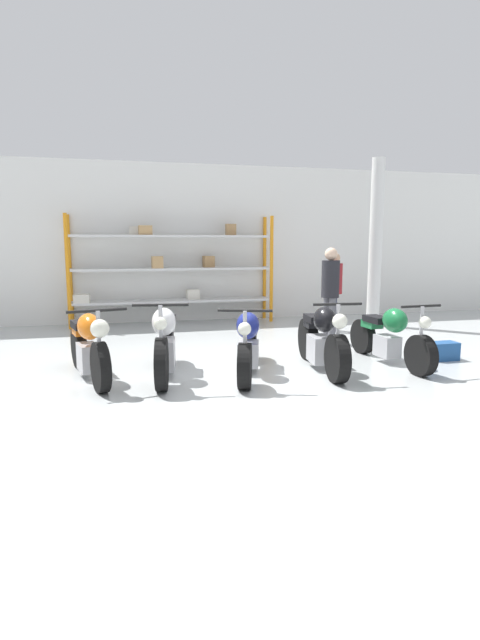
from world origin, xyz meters
name	(u,v)px	position (x,y,z in m)	size (l,w,h in m)	color
ground_plane	(247,374)	(0.00, 0.00, 0.00)	(30.00, 30.00, 0.00)	#B2B7B7
back_wall	(191,243)	(0.00, 5.11, 1.80)	(30.00, 0.08, 3.60)	white
shelving_rack	(172,268)	(-0.51, 4.74, 1.27)	(4.54, 0.63, 2.42)	orange
support_pillar	(376,243)	(3.77, 3.38, 1.80)	(0.28, 0.28, 3.60)	silver
motorcycle_orange	(89,345)	(-2.11, 0.24, 0.46)	(0.82, 1.99, 1.02)	black
motorcycle_white	(165,343)	(-1.11, 0.15, 0.46)	(0.68, 2.01, 1.08)	black
motorcycle_blue	(248,343)	(0.03, 0.04, 0.42)	(0.95, 2.08, 1.00)	black
motorcycle_black	(322,340)	(1.10, -0.02, 0.43)	(0.65, 2.03, 1.04)	black
motorcycle_green	(390,336)	(2.24, 0.07, 0.42)	(0.62, 2.07, 0.98)	black
person_browsing	(334,286)	(2.60, 2.88, 0.95)	(0.42, 0.42, 1.61)	#1E2338
person_near_rack	(330,287)	(2.01, 1.75, 1.02)	(0.36, 0.36, 1.73)	#595960
toolbox	(443,351)	(3.18, 0.08, 0.14)	(0.44, 0.26, 0.28)	#1E4C8C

